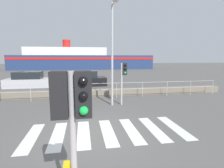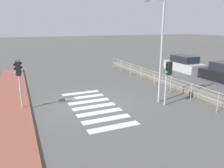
# 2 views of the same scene
# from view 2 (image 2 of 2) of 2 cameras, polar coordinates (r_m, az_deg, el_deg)

# --- Properties ---
(ground_plane) EXTENTS (160.00, 160.00, 0.00)m
(ground_plane) POSITION_cam_2_polar(r_m,az_deg,el_deg) (12.35, -5.38, -5.21)
(ground_plane) COLOR #565451
(sidewalk_brick) EXTENTS (24.00, 1.80, 0.12)m
(sidewalk_brick) POSITION_cam_2_polar(r_m,az_deg,el_deg) (11.83, -24.77, -7.21)
(sidewalk_brick) COLOR #934C3D
(sidewalk_brick) RESTS_ON ground_plane
(crosswalk) EXTENTS (5.85, 2.40, 0.01)m
(crosswalk) POSITION_cam_2_polar(r_m,az_deg,el_deg) (11.95, -4.71, -5.87)
(crosswalk) COLOR silver
(crosswalk) RESTS_ON ground_plane
(seawall) EXTENTS (20.60, 0.55, 0.47)m
(seawall) POSITION_cam_2_polar(r_m,az_deg,el_deg) (15.32, 17.57, -0.91)
(seawall) COLOR slate
(seawall) RESTS_ON ground_plane
(harbor_fence) EXTENTS (18.58, 0.04, 1.09)m
(harbor_fence) POSITION_cam_2_polar(r_m,az_deg,el_deg) (14.65, 15.12, 0.52)
(harbor_fence) COLOR #B2B2B5
(harbor_fence) RESTS_ON ground_plane
(traffic_light_near) EXTENTS (0.58, 0.41, 2.55)m
(traffic_light_near) POSITION_cam_2_polar(r_m,az_deg,el_deg) (11.87, -23.21, 2.79)
(traffic_light_near) COLOR #B2B2B5
(traffic_light_near) RESTS_ON ground_plane
(traffic_light_far) EXTENTS (0.34, 0.32, 2.44)m
(traffic_light_far) POSITION_cam_2_polar(r_m,az_deg,el_deg) (11.87, 14.35, 2.59)
(traffic_light_far) COLOR #B2B2B5
(traffic_light_far) RESTS_ON ground_plane
(streetlamp) EXTENTS (0.32, 1.29, 5.68)m
(streetlamp) POSITION_cam_2_polar(r_m,az_deg,el_deg) (12.02, 11.95, 11.42)
(streetlamp) COLOR #B2B2B5
(streetlamp) RESTS_ON ground_plane
(parked_car_silver) EXTENTS (4.06, 1.78, 1.46)m
(parked_car_silver) POSITION_cam_2_polar(r_m,az_deg,el_deg) (22.46, 18.26, 4.95)
(parked_car_silver) COLOR #BCBCC1
(parked_car_silver) RESTS_ON ground_plane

